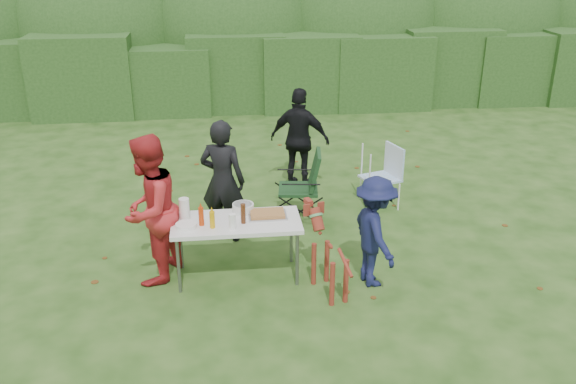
{
  "coord_description": "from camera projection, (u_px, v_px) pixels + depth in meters",
  "views": [
    {
      "loc": [
        -0.45,
        -6.18,
        3.81
      ],
      "look_at": [
        0.33,
        0.42,
        1.0
      ],
      "focal_mm": 38.0,
      "sensor_mm": 36.0,
      "label": 1
    }
  ],
  "objects": [
    {
      "name": "mustard_bottle",
      "position": [
        212.0,
        220.0,
        6.88
      ],
      "size": [
        0.06,
        0.06,
        0.2
      ],
      "primitive_type": "cylinder",
      "color": "#CE9A0A",
      "rests_on": "folding_table"
    },
    {
      "name": "person_cook",
      "position": [
        223.0,
        181.0,
        7.99
      ],
      "size": [
        0.71,
        0.59,
        1.66
      ],
      "primitive_type": "imported",
      "rotation": [
        0.0,
        0.0,
        2.78
      ],
      "color": "black",
      "rests_on": "ground"
    },
    {
      "name": "folding_table",
      "position": [
        237.0,
        225.0,
        7.11
      ],
      "size": [
        1.5,
        0.7,
        0.74
      ],
      "color": "silver",
      "rests_on": "ground"
    },
    {
      "name": "person_black_puffy",
      "position": [
        300.0,
        139.0,
        9.65
      ],
      "size": [
        1.04,
        0.77,
        1.64
      ],
      "primitive_type": "imported",
      "rotation": [
        0.0,
        0.0,
        2.71
      ],
      "color": "black",
      "rests_on": "ground"
    },
    {
      "name": "ketchup_bottle",
      "position": [
        201.0,
        216.0,
        6.94
      ],
      "size": [
        0.06,
        0.06,
        0.22
      ],
      "primitive_type": "cylinder",
      "color": "#BA340A",
      "rests_on": "folding_table"
    },
    {
      "name": "focaccia_bread",
      "position": [
        267.0,
        213.0,
        7.19
      ],
      "size": [
        0.4,
        0.26,
        0.04
      ],
      "primitive_type": "cube",
      "color": "#A66E39",
      "rests_on": "food_tray"
    },
    {
      "name": "shrub_backdrop",
      "position": [
        232.0,
        30.0,
        15.34
      ],
      "size": [
        20.0,
        2.6,
        3.2
      ],
      "primitive_type": "ellipsoid",
      "color": "#3D6628",
      "rests_on": "ground"
    },
    {
      "name": "plate_stack",
      "position": [
        186.0,
        226.0,
        6.91
      ],
      "size": [
        0.24,
        0.24,
        0.05
      ],
      "primitive_type": "cylinder",
      "color": "white",
      "rests_on": "folding_table"
    },
    {
      "name": "dog",
      "position": [
        330.0,
        257.0,
        6.86
      ],
      "size": [
        0.64,
        1.04,
        0.92
      ],
      "primitive_type": null,
      "rotation": [
        0.0,
        0.0,
        1.85
      ],
      "color": "maroon",
      "rests_on": "ground"
    },
    {
      "name": "camping_chair",
      "position": [
        298.0,
        185.0,
        8.7
      ],
      "size": [
        0.72,
        0.72,
        1.02
      ],
      "primitive_type": null,
      "rotation": [
        0.0,
        0.0,
        3.01
      ],
      "color": "#193C1C",
      "rests_on": "ground"
    },
    {
      "name": "hedge_row",
      "position": [
        236.0,
        73.0,
        14.17
      ],
      "size": [
        22.0,
        1.4,
        1.7
      ],
      "primitive_type": "cube",
      "color": "#23471C",
      "rests_on": "ground"
    },
    {
      "name": "pasta_bowl",
      "position": [
        243.0,
        208.0,
        7.31
      ],
      "size": [
        0.26,
        0.26,
        0.1
      ],
      "primitive_type": "cylinder",
      "color": "silver",
      "rests_on": "folding_table"
    },
    {
      "name": "paper_towel_roll",
      "position": [
        184.0,
        209.0,
        7.08
      ],
      "size": [
        0.12,
        0.12,
        0.26
      ],
      "primitive_type": "cylinder",
      "color": "white",
      "rests_on": "folding_table"
    },
    {
      "name": "ground",
      "position": [
        264.0,
        285.0,
        7.18
      ],
      "size": [
        80.0,
        80.0,
        0.0
      ],
      "primitive_type": "plane",
      "color": "#1E4211"
    },
    {
      "name": "person_red_jacket",
      "position": [
        149.0,
        210.0,
        7.0
      ],
      "size": [
        0.96,
        1.06,
        1.78
      ],
      "primitive_type": "imported",
      "rotation": [
        0.0,
        0.0,
        -1.97
      ],
      "color": "#B52427",
      "rests_on": "ground"
    },
    {
      "name": "cup_stack",
      "position": [
        232.0,
        221.0,
        6.87
      ],
      "size": [
        0.08,
        0.08,
        0.18
      ],
      "primitive_type": "cylinder",
      "color": "white",
      "rests_on": "folding_table"
    },
    {
      "name": "beer_bottle",
      "position": [
        243.0,
        214.0,
        6.99
      ],
      "size": [
        0.06,
        0.06,
        0.24
      ],
      "primitive_type": "cylinder",
      "color": "#47230F",
      "rests_on": "folding_table"
    },
    {
      "name": "food_tray",
      "position": [
        267.0,
        215.0,
        7.2
      ],
      "size": [
        0.45,
        0.3,
        0.02
      ],
      "primitive_type": "cube",
      "color": "#B7B7BA",
      "rests_on": "folding_table"
    },
    {
      "name": "child",
      "position": [
        375.0,
        232.0,
        6.99
      ],
      "size": [
        0.64,
        0.93,
        1.33
      ],
      "primitive_type": "imported",
      "rotation": [
        0.0,
        0.0,
        1.74
      ],
      "color": "#141840",
      "rests_on": "ground"
    },
    {
      "name": "lawn_chair",
      "position": [
        380.0,
        176.0,
        9.17
      ],
      "size": [
        0.69,
        0.69,
        0.93
      ],
      "primitive_type": null,
      "rotation": [
        0.0,
        0.0,
        3.45
      ],
      "color": "#589AD6",
      "rests_on": "ground"
    }
  ]
}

